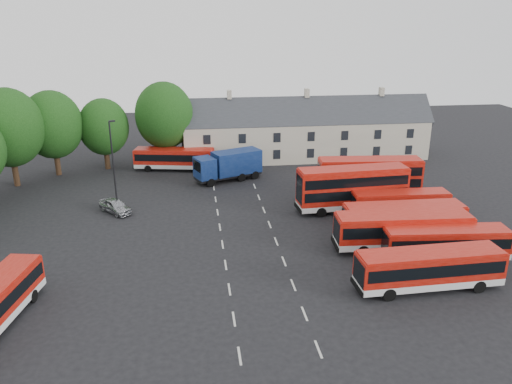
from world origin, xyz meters
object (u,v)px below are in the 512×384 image
bus_dd_south (352,186)px  silver_car (115,206)px  bus_row_a (429,267)px  lamppost (113,164)px  box_truck (229,164)px

bus_dd_south → silver_car: bearing=170.6°
bus_row_a → silver_car: bus_row_a is taller
silver_car → lamppost: bearing=22.0°
silver_car → bus_row_a: bearing=-76.5°
bus_row_a → lamppost: (-25.67, 19.54, 3.35)m
box_truck → silver_car: box_truck is taller
bus_row_a → silver_car: size_ratio=2.59×
bus_dd_south → silver_car: size_ratio=2.71×
box_truck → lamppost: lamppost is taller
silver_car → lamppost: (0.18, 0.34, 4.52)m
box_truck → silver_car: (-12.87, -9.44, -1.34)m
box_truck → bus_dd_south: bearing=-66.8°
bus_dd_south → box_truck: bus_dd_south is taller
bus_row_a → box_truck: size_ratio=1.28×
bus_dd_south → lamppost: bearing=169.8°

